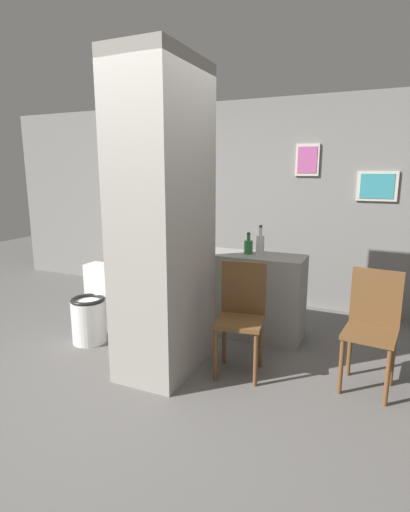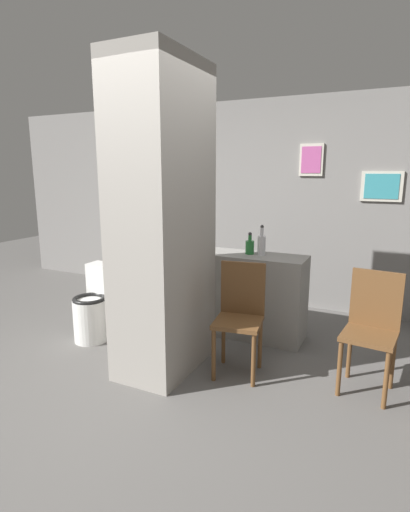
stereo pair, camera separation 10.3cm
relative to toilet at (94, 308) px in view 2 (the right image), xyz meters
name	(u,v)px [view 2 (the right image)]	position (x,y,z in m)	size (l,w,h in m)	color
ground_plane	(145,391)	(1.05, -0.64, -0.34)	(14.00, 14.00, 0.00)	#5B5956
wall_back	(256,203)	(1.05, 1.99, 0.97)	(8.00, 0.09, 2.60)	gray
pillar_center	(163,222)	(0.97, -0.18, 0.97)	(0.59, 0.91, 2.60)	gray
counter_shelf	(245,295)	(1.36, 0.79, 0.10)	(1.25, 0.44, 0.88)	gray
toilet	(94,308)	(0.00, 0.00, 0.00)	(0.34, 0.50, 0.77)	white
chair_near_pillar	(240,313)	(1.61, 0.01, 0.20)	(0.44, 0.44, 0.95)	brown
chair_by_doorway	(372,326)	(2.64, 0.19, 0.20)	(0.43, 0.43, 0.95)	brown
bicycle	(173,292)	(0.46, 0.83, 0.00)	(1.65, 0.42, 0.68)	black
bottle_tall	(262,244)	(1.53, 0.81, 0.66)	(0.08, 0.08, 0.31)	silver
bottle_short	(250,246)	(1.40, 0.81, 0.62)	(0.09, 0.09, 0.23)	#267233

